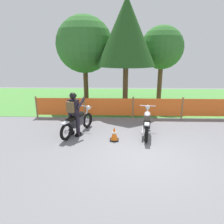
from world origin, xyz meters
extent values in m
cube|color=slate|center=(0.00, 0.00, -0.01)|extent=(24.00, 24.00, 0.02)
cube|color=#4C8C3D|center=(0.00, 7.52, 0.01)|extent=(24.00, 7.88, 0.01)
cylinder|color=olive|center=(-4.71, 3.59, 0.53)|extent=(0.08, 0.08, 1.05)
cylinder|color=olive|center=(-2.35, 3.59, 0.53)|extent=(0.08, 0.08, 1.05)
cylinder|color=olive|center=(0.00, 3.59, 0.53)|extent=(0.08, 0.08, 1.05)
cylinder|color=olive|center=(2.35, 3.59, 0.53)|extent=(0.08, 0.08, 1.05)
cube|color=orange|center=(-3.53, 3.59, 0.54)|extent=(2.27, 0.02, 0.85)
cube|color=orange|center=(-1.18, 3.59, 0.54)|extent=(2.27, 0.02, 0.85)
cube|color=orange|center=(1.18, 3.59, 0.54)|extent=(2.27, 0.02, 0.85)
cube|color=orange|center=(3.53, 3.59, 0.54)|extent=(2.27, 0.02, 0.85)
cylinder|color=brown|center=(-2.68, 6.38, 1.18)|extent=(0.28, 0.28, 2.36)
sphere|color=#33702D|center=(-2.68, 6.38, 3.49)|extent=(3.24, 3.24, 3.24)
cylinder|color=brown|center=(-0.33, 5.16, 1.19)|extent=(0.28, 0.28, 2.37)
cone|color=#23511E|center=(-0.33, 5.16, 4.08)|extent=(3.07, 3.07, 3.41)
cylinder|color=brown|center=(1.84, 6.75, 1.22)|extent=(0.28, 0.28, 2.45)
sphere|color=#33702D|center=(1.84, 6.75, 3.33)|extent=(2.52, 2.52, 2.52)
torus|color=black|center=(0.51, 2.28, 0.33)|extent=(0.21, 0.68, 0.67)
cylinder|color=silver|center=(0.51, 2.28, 0.33)|extent=(0.08, 0.15, 0.15)
torus|color=black|center=(0.29, 0.83, 0.33)|extent=(0.21, 0.68, 0.67)
cylinder|color=silver|center=(0.29, 0.83, 0.33)|extent=(0.08, 0.15, 0.15)
cube|color=#38383D|center=(0.39, 1.50, 0.52)|extent=(0.34, 0.66, 0.33)
ellipsoid|color=#B7B7C1|center=(0.43, 1.74, 0.75)|extent=(0.33, 0.57, 0.23)
cube|color=black|center=(0.36, 1.24, 0.72)|extent=(0.31, 0.61, 0.10)
cube|color=silver|center=(0.29, 0.83, 0.70)|extent=(0.22, 0.40, 0.04)
cylinder|color=silver|center=(0.50, 2.22, 0.64)|extent=(0.09, 0.25, 0.59)
sphere|color=white|center=(0.52, 2.38, 0.88)|extent=(0.21, 0.21, 0.19)
cylinder|color=silver|center=(0.49, 2.17, 0.99)|extent=(0.62, 0.12, 0.03)
cylinder|color=silver|center=(0.20, 1.21, 0.27)|extent=(0.16, 0.58, 0.07)
torus|color=black|center=(-2.01, 2.21, 0.33)|extent=(0.37, 0.64, 0.65)
cylinder|color=silver|center=(-2.01, 2.21, 0.33)|extent=(0.11, 0.16, 0.14)
torus|color=black|center=(-2.61, 0.91, 0.33)|extent=(0.37, 0.64, 0.65)
cylinder|color=silver|center=(-2.61, 0.91, 0.33)|extent=(0.11, 0.16, 0.14)
cube|color=#38383D|center=(-2.33, 1.52, 0.51)|extent=(0.48, 0.66, 0.33)
ellipsoid|color=black|center=(-2.23, 1.73, 0.73)|extent=(0.44, 0.58, 0.22)
cube|color=black|center=(-2.44, 1.28, 0.70)|extent=(0.44, 0.61, 0.10)
cube|color=silver|center=(-2.61, 0.91, 0.68)|extent=(0.30, 0.40, 0.04)
cylinder|color=silver|center=(-2.04, 2.15, 0.62)|extent=(0.15, 0.24, 0.58)
sphere|color=white|center=(-1.97, 2.30, 0.86)|extent=(0.24, 0.24, 0.18)
cylinder|color=silver|center=(-2.06, 2.12, 0.97)|extent=(0.57, 0.28, 0.03)
cylinder|color=silver|center=(-2.59, 1.30, 0.26)|extent=(0.30, 0.54, 0.07)
cylinder|color=black|center=(-2.54, 1.44, 0.43)|extent=(0.20, 0.20, 0.86)
cube|color=black|center=(-2.54, 1.44, 0.06)|extent=(0.21, 0.28, 0.12)
cylinder|color=black|center=(-2.25, 1.31, 0.43)|extent=(0.20, 0.20, 0.86)
cube|color=black|center=(-2.25, 1.31, 0.06)|extent=(0.21, 0.28, 0.12)
cube|color=black|center=(-2.40, 1.38, 1.14)|extent=(0.43, 0.37, 0.56)
cylinder|color=black|center=(-2.52, 1.63, 1.26)|extent=(0.29, 0.48, 0.38)
cylinder|color=black|center=(-2.12, 1.45, 1.26)|extent=(0.29, 0.48, 0.38)
sphere|color=black|center=(-2.40, 1.38, 1.56)|extent=(0.33, 0.33, 0.25)
cube|color=black|center=(-2.35, 1.47, 1.56)|extent=(0.18, 0.10, 0.08)
cube|color=brown|center=(-2.47, 1.22, 1.18)|extent=(0.32, 0.26, 0.40)
cube|color=black|center=(-0.85, 0.95, 0.01)|extent=(0.32, 0.32, 0.03)
cone|color=orange|center=(-0.85, 0.95, 0.28)|extent=(0.26, 0.26, 0.50)
cylinder|color=white|center=(-0.85, 0.95, 0.31)|extent=(0.15, 0.15, 0.06)
camera|label=1|loc=(-0.74, -5.97, 3.17)|focal=32.89mm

